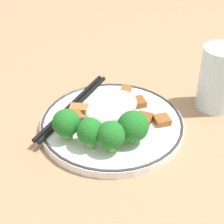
% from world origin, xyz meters
% --- Properties ---
extents(ground_plane, '(3.00, 3.00, 0.00)m').
position_xyz_m(ground_plane, '(0.00, 0.00, 0.00)').
color(ground_plane, '#9E7A56').
extents(plate, '(0.24, 0.24, 0.02)m').
position_xyz_m(plate, '(0.00, 0.00, 0.01)').
color(plate, white).
rests_on(plate, ground_plane).
extents(rice_mound, '(0.10, 0.07, 0.04)m').
position_xyz_m(rice_mound, '(-0.01, -0.01, 0.03)').
color(rice_mound, white).
rests_on(rice_mound, plate).
extents(broccoli_back_left, '(0.04, 0.04, 0.05)m').
position_xyz_m(broccoli_back_left, '(0.08, -0.03, 0.04)').
color(broccoli_back_left, '#7FB756').
rests_on(broccoli_back_left, plate).
extents(broccoli_back_center, '(0.04, 0.04, 0.05)m').
position_xyz_m(broccoli_back_center, '(0.07, 0.01, 0.04)').
color(broccoli_back_center, '#7FB756').
rests_on(broccoli_back_center, plate).
extents(broccoli_back_right, '(0.04, 0.04, 0.05)m').
position_xyz_m(broccoli_back_right, '(0.06, 0.05, 0.04)').
color(broccoli_back_right, '#7FB756').
rests_on(broccoli_back_right, plate).
extents(broccoli_mid_left, '(0.05, 0.05, 0.05)m').
position_xyz_m(broccoli_mid_left, '(0.02, 0.06, 0.04)').
color(broccoli_mid_left, '#7FB756').
rests_on(broccoli_mid_left, plate).
extents(meat_near_front, '(0.03, 0.03, 0.01)m').
position_xyz_m(meat_near_front, '(-0.05, 0.07, 0.02)').
color(meat_near_front, brown).
rests_on(meat_near_front, plate).
extents(meat_near_left, '(0.04, 0.04, 0.01)m').
position_xyz_m(meat_near_left, '(0.01, -0.06, 0.02)').
color(meat_near_left, '#9E6633').
rests_on(meat_near_left, plate).
extents(meat_near_right, '(0.03, 0.03, 0.01)m').
position_xyz_m(meat_near_right, '(-0.08, -0.04, 0.02)').
color(meat_near_right, brown).
rests_on(meat_near_right, plate).
extents(meat_near_back, '(0.04, 0.04, 0.01)m').
position_xyz_m(meat_near_back, '(-0.05, -0.04, 0.02)').
color(meat_near_back, '#995B28').
rests_on(meat_near_back, plate).
extents(meat_on_rice_edge, '(0.04, 0.03, 0.01)m').
position_xyz_m(meat_on_rice_edge, '(-0.04, 0.04, 0.02)').
color(meat_on_rice_edge, brown).
rests_on(meat_on_rice_edge, plate).
extents(meat_mid_left, '(0.04, 0.04, 0.01)m').
position_xyz_m(meat_mid_left, '(-0.06, 0.00, 0.02)').
color(meat_mid_left, brown).
rests_on(meat_mid_left, plate).
extents(meat_mid_right, '(0.04, 0.04, 0.01)m').
position_xyz_m(meat_mid_right, '(0.04, -0.05, 0.02)').
color(meat_mid_right, brown).
rests_on(meat_mid_right, plate).
extents(meat_far_scatter, '(0.03, 0.03, 0.01)m').
position_xyz_m(meat_far_scatter, '(0.03, -0.01, 0.02)').
color(meat_far_scatter, '#995B28').
rests_on(meat_far_scatter, plate).
extents(chopsticks, '(0.22, 0.07, 0.01)m').
position_xyz_m(chopsticks, '(0.02, -0.08, 0.02)').
color(chopsticks, black).
rests_on(chopsticks, plate).
extents(drinking_glass, '(0.07, 0.07, 0.12)m').
position_xyz_m(drinking_glass, '(-0.17, 0.10, 0.06)').
color(drinking_glass, silver).
rests_on(drinking_glass, ground_plane).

